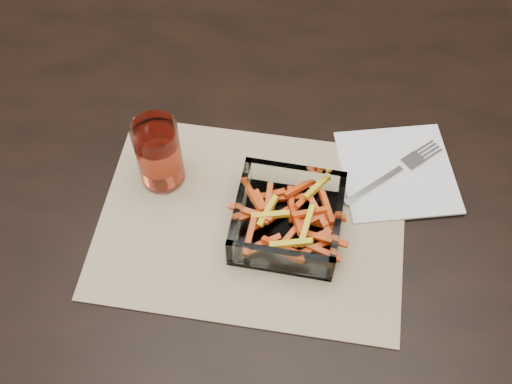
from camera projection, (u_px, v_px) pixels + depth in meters
dining_table at (316, 218)px, 1.06m from camera, size 1.60×0.90×0.75m
placemat at (252, 221)px, 0.96m from camera, size 0.48×0.38×0.00m
glass_bowl at (288, 220)px, 0.93m from camera, size 0.17×0.17×0.06m
tumbler at (159, 155)px, 0.95m from camera, size 0.07×0.07×0.12m
napkin at (397, 172)px, 1.00m from camera, size 0.19×0.19×0.00m
fork at (396, 171)px, 1.00m from camera, size 0.16×0.13×0.00m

